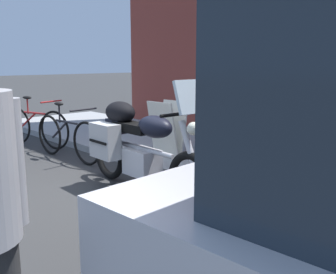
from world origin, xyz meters
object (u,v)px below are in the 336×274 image
at_px(sandwich_board_sign, 168,128).
at_px(parked_bicycle, 67,137).
at_px(touring_motorcycle, 136,143).
at_px(second_bicycle_by_cafe, 35,126).

bearing_deg(sandwich_board_sign, parked_bicycle, -138.20).
bearing_deg(touring_motorcycle, parked_bicycle, 175.38).
relative_size(parked_bicycle, sandwich_board_sign, 2.06).
height_order(parked_bicycle, sandwich_board_sign, sandwich_board_sign).
height_order(parked_bicycle, second_bicycle_by_cafe, second_bicycle_by_cafe).
distance_m(touring_motorcycle, sandwich_board_sign, 1.49).
distance_m(parked_bicycle, second_bicycle_by_cafe, 1.32).
distance_m(parked_bicycle, sandwich_board_sign, 1.66).
xyz_separation_m(parked_bicycle, sandwich_board_sign, (1.23, 1.10, 0.17)).
bearing_deg(touring_motorcycle, second_bicycle_by_cafe, 176.01).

